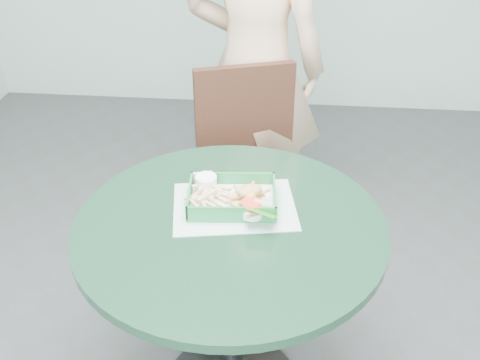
# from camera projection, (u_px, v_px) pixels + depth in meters

# --- Properties ---
(cafe_table) EXTENTS (0.93, 0.93, 0.75)m
(cafe_table) POSITION_uv_depth(u_px,v_px,m) (230.00, 270.00, 1.76)
(cafe_table) COLOR #242427
(cafe_table) RESTS_ON floor
(dining_chair) EXTENTS (0.43, 0.43, 0.93)m
(dining_chair) POSITION_uv_depth(u_px,v_px,m) (242.00, 163.00, 2.40)
(dining_chair) COLOR #361F15
(dining_chair) RESTS_ON floor
(diner_person) EXTENTS (0.78, 0.59, 1.95)m
(diner_person) POSITION_uv_depth(u_px,v_px,m) (255.00, 40.00, 2.40)
(diner_person) COLOR #D5AC8A
(diner_person) RESTS_ON floor
(placemat) EXTENTS (0.41, 0.34, 0.00)m
(placemat) POSITION_uv_depth(u_px,v_px,m) (234.00, 212.00, 1.73)
(placemat) COLOR #A1BFB8
(placemat) RESTS_ON cafe_table
(food_basket) EXTENTS (0.27, 0.20, 0.05)m
(food_basket) POSITION_uv_depth(u_px,v_px,m) (232.00, 205.00, 1.73)
(food_basket) COLOR #1F743B
(food_basket) RESTS_ON placemat
(crab_sandwich) EXTENTS (0.11, 0.11, 0.07)m
(crab_sandwich) POSITION_uv_depth(u_px,v_px,m) (248.00, 201.00, 1.70)
(crab_sandwich) COLOR tan
(crab_sandwich) RESTS_ON food_basket
(fries_pile) EXTENTS (0.15, 0.16, 0.05)m
(fries_pile) POSITION_uv_depth(u_px,v_px,m) (207.00, 198.00, 1.73)
(fries_pile) COLOR #D5BC84
(fries_pile) RESTS_ON food_basket
(sauce_ramekin) EXTENTS (0.07, 0.07, 0.04)m
(sauce_ramekin) POSITION_uv_depth(u_px,v_px,m) (208.00, 185.00, 1.77)
(sauce_ramekin) COLOR white
(sauce_ramekin) RESTS_ON food_basket
(garnish_cup) EXTENTS (0.10, 0.10, 0.04)m
(garnish_cup) POSITION_uv_depth(u_px,v_px,m) (252.00, 216.00, 1.65)
(garnish_cup) COLOR white
(garnish_cup) RESTS_ON food_basket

